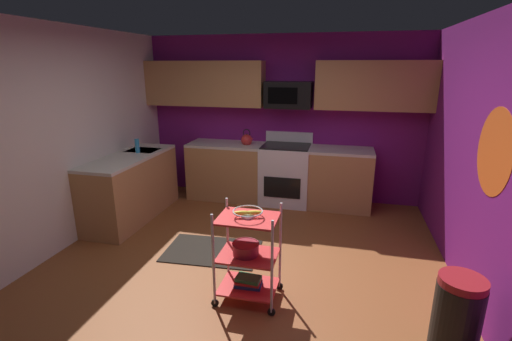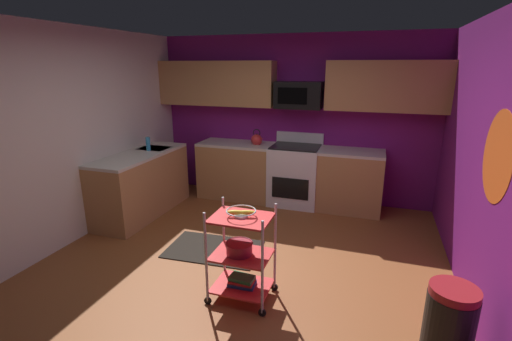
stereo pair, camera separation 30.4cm
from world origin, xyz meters
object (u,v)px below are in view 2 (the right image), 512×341
(trash_can, at_px, (448,328))
(book_stack, at_px, (242,281))
(microwave, at_px, (299,95))
(mixing_bowl_large, at_px, (239,248))
(dish_soap_bottle, at_px, (148,144))
(kettle, at_px, (257,140))
(fruit_bowl, at_px, (241,212))
(oven_range, at_px, (295,174))
(rolling_cart, at_px, (242,255))

(trash_can, bearing_deg, book_stack, 169.87)
(microwave, height_order, mixing_bowl_large, microwave)
(mixing_bowl_large, bearing_deg, microwave, 91.12)
(dish_soap_bottle, xyz_separation_m, trash_can, (3.78, -1.95, -0.69))
(mixing_bowl_large, bearing_deg, kettle, 104.98)
(fruit_bowl, relative_size, kettle, 1.03)
(oven_range, relative_size, kettle, 4.17)
(microwave, distance_m, trash_can, 3.73)
(oven_range, distance_m, trash_can, 3.38)
(oven_range, distance_m, kettle, 0.82)
(microwave, height_order, fruit_bowl, microwave)
(dish_soap_bottle, bearing_deg, kettle, 33.73)
(microwave, height_order, book_stack, microwave)
(mixing_bowl_large, distance_m, kettle, 2.71)
(oven_range, height_order, kettle, kettle)
(trash_can, bearing_deg, oven_range, 121.49)
(oven_range, distance_m, rolling_cart, 2.58)
(oven_range, bearing_deg, microwave, 90.26)
(trash_can, bearing_deg, dish_soap_bottle, 152.66)
(trash_can, bearing_deg, microwave, 120.59)
(rolling_cart, bearing_deg, book_stack, -104.04)
(fruit_bowl, xyz_separation_m, mixing_bowl_large, (-0.02, -0.00, -0.36))
(rolling_cart, xyz_separation_m, book_stack, (-0.00, -0.00, -0.28))
(microwave, bearing_deg, fruit_bowl, -88.41)
(kettle, bearing_deg, oven_range, 0.35)
(rolling_cart, bearing_deg, fruit_bowl, 108.43)
(book_stack, distance_m, trash_can, 1.72)
(mixing_bowl_large, distance_m, book_stack, 0.35)
(microwave, height_order, dish_soap_bottle, microwave)
(mixing_bowl_large, xyz_separation_m, dish_soap_bottle, (-2.07, 1.65, 0.50))
(mixing_bowl_large, xyz_separation_m, kettle, (-0.69, 2.57, 0.48))
(dish_soap_bottle, bearing_deg, rolling_cart, -38.32)
(oven_range, relative_size, fruit_bowl, 4.04)
(fruit_bowl, bearing_deg, dish_soap_bottle, 141.68)
(book_stack, xyz_separation_m, dish_soap_bottle, (-2.09, 1.65, 0.85))
(oven_range, relative_size, dish_soap_bottle, 5.50)
(microwave, distance_m, fruit_bowl, 2.81)
(microwave, xyz_separation_m, kettle, (-0.64, -0.11, -0.70))
(dish_soap_bottle, bearing_deg, book_stack, -38.32)
(fruit_bowl, relative_size, mixing_bowl_large, 1.08)
(fruit_bowl, distance_m, mixing_bowl_large, 0.36)
(book_stack, relative_size, dish_soap_bottle, 1.29)
(fruit_bowl, height_order, kettle, kettle)
(book_stack, bearing_deg, microwave, 91.59)
(book_stack, bearing_deg, fruit_bowl, 95.71)
(rolling_cart, height_order, trash_can, rolling_cart)
(fruit_bowl, relative_size, book_stack, 1.06)
(microwave, bearing_deg, mixing_bowl_large, -88.88)
(microwave, relative_size, book_stack, 2.72)
(kettle, bearing_deg, book_stack, -74.55)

